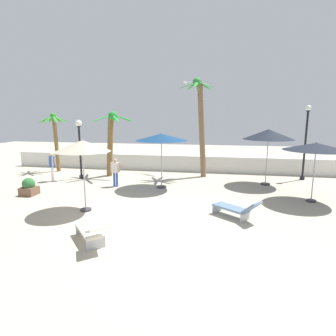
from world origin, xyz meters
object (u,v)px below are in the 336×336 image
Objects in this scene: lounge_chair_0 at (236,208)px; lounge_chair_1 at (91,231)px; guest_0 at (115,170)px; planter at (29,187)px; palm_tree_0 at (200,117)px; seagull_0 at (186,82)px; patio_umbrella_1 at (82,146)px; patio_umbrella_4 at (268,135)px; guest_1 at (52,164)px; lamp_post_0 at (80,141)px; lamp_post_1 at (306,137)px; palm_tree_2 at (111,135)px; palm_tree_1 at (55,133)px; patio_umbrella_2 at (161,138)px; patio_umbrella_3 at (316,147)px.

lounge_chair_0 is 1.04× the size of lounge_chair_1.
guest_0 reaches higher than planter.
palm_tree_0 is 3.01m from seagull_0.
seagull_0 is at bearing 48.01° from planter.
guest_0 is at bearing 93.49° from patio_umbrella_1.
lounge_chair_1 is at bearing -145.86° from lounge_chair_0.
patio_umbrella_1 is at bearing -143.04° from patio_umbrella_4.
palm_tree_0 is 10.27m from planter.
guest_1 is at bearing 129.18° from lounge_chair_1.
lamp_post_1 reaches higher than lamp_post_0.
lounge_chair_1 is 1.02× the size of guest_1.
palm_tree_2 is at bearing 176.11° from patio_umbrella_4.
guest_0 is at bearing -160.97° from lamp_post_1.
palm_tree_1 is (-13.64, 1.46, -0.17)m from patio_umbrella_4.
patio_umbrella_2 is at bearing -118.91° from palm_tree_0.
lamp_post_1 reaches higher than palm_tree_1.
patio_umbrella_3 is at bearing -11.45° from lamp_post_0.
patio_umbrella_1 reaches higher than lounge_chair_0.
lamp_post_1 reaches higher than patio_umbrella_1.
lamp_post_1 is at bearing 9.06° from lamp_post_0.
lounge_chair_0 is at bearing -120.08° from lamp_post_1.
palm_tree_2 is at bearing 107.89° from lounge_chair_1.
guest_0 is (-10.47, -3.61, -1.62)m from lamp_post_1.
lamp_post_1 is 8.81m from lounge_chair_0.
guest_0 is at bearing 34.04° from planter.
palm_tree_2 is (-9.27, 0.63, -0.20)m from patio_umbrella_4.
seagull_0 is (5.93, 3.53, 3.69)m from lamp_post_0.
guest_0 is 1.29× the size of seagull_0.
guest_0 is at bearing -175.46° from patio_umbrella_2.
patio_umbrella_1 is at bearing -46.07° from guest_1.
patio_umbrella_4 is 1.72× the size of lounge_chair_0.
lamp_post_1 is 8.21m from seagull_0.
guest_0 is at bearing -6.80° from guest_1.
patio_umbrella_4 is 2.03× the size of guest_0.
lamp_post_0 is at bearing -33.96° from palm_tree_1.
palm_tree_0 reaches higher than lamp_post_1.
lamp_post_1 reaches higher than patio_umbrella_3.
lamp_post_1 is at bearing 35.73° from patio_umbrella_4.
patio_umbrella_4 is 0.71× the size of lamp_post_1.
patio_umbrella_2 is 2.48× the size of seagull_0.
guest_0 is 0.90× the size of guest_1.
palm_tree_1 is 2.60× the size of guest_0.
guest_1 is at bearing -142.13° from lamp_post_0.
patio_umbrella_1 is 6.35m from lounge_chair_0.
palm_tree_1 is at bearing 148.82° from guest_0.
planter is (-3.52, -2.38, -0.54)m from guest_0.
palm_tree_0 is (-5.35, 4.43, 1.24)m from patio_umbrella_3.
lamp_post_0 is at bearing 119.15° from lounge_chair_1.
palm_tree_0 is 9.26m from guest_1.
patio_umbrella_4 is at bearing 13.21° from guest_0.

